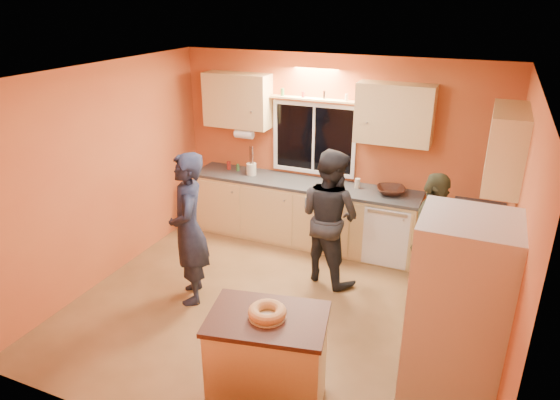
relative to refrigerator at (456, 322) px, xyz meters
The scene contains 14 objects.
ground 2.24m from the refrigerator, 157.06° to the left, with size 4.50×4.50×0.00m, color brown.
room_shell 2.26m from the refrigerator, 145.60° to the left, with size 4.54×4.04×2.61m.
back_counter 3.16m from the refrigerator, 126.89° to the left, with size 4.23×0.62×0.90m.
right_counter 1.38m from the refrigerator, 87.36° to the left, with size 0.62×1.84×0.90m.
refrigerator is the anchor object (origin of this frame).
island 1.56m from the refrigerator, 158.15° to the right, with size 1.06×0.82×0.92m.
bundt_pastry 1.50m from the refrigerator, 158.15° to the right, with size 0.31×0.31×0.09m, color tan.
person_left 2.96m from the refrigerator, 167.59° to the left, with size 0.64×0.42×1.76m, color black.
person_center 2.30m from the refrigerator, 133.47° to the left, with size 0.81×0.63×1.68m, color black.
person_right 1.54m from the refrigerator, 104.74° to the left, with size 0.94×0.39×1.61m, color #303421.
mixing_bowl 2.74m from the refrigerator, 112.16° to the left, with size 0.37×0.37×0.09m, color #321810.
utensil_crock 3.92m from the refrigerator, 140.48° to the left, with size 0.14×0.14×0.17m, color beige.
potted_plant 0.85m from the refrigerator, 82.60° to the left, with size 0.29×0.25×0.32m, color gray.
red_box 1.86m from the refrigerator, 86.75° to the left, with size 0.16×0.12×0.07m, color #A12218.
Camera 1 is at (1.89, -4.37, 3.30)m, focal length 32.00 mm.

